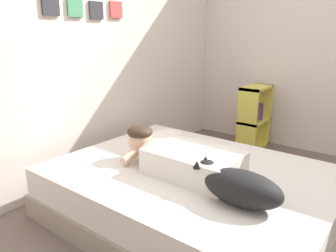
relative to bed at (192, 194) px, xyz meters
name	(u,v)px	position (x,y,z in m)	size (l,w,h in m)	color
ground_plane	(255,237)	(0.06, -0.49, -0.19)	(12.00, 12.00, 0.00)	#66564C
back_wall	(84,44)	(0.06, 1.22, 1.06)	(4.00, 0.12, 2.50)	silver
side_wall_right	(310,42)	(2.11, -0.16, 1.06)	(0.10, 6.33, 2.50)	beige
bed	(192,194)	(0.00, 0.00, 0.00)	(1.54, 2.01, 0.40)	gray
pillow	(161,138)	(0.28, 0.53, 0.26)	(0.52, 0.32, 0.11)	white
person_lying	(177,156)	(-0.08, 0.08, 0.31)	(0.43, 0.92, 0.27)	silver
dog	(237,186)	(-0.24, -0.47, 0.30)	(0.26, 0.57, 0.21)	black
coffee_cup	(161,148)	(0.12, 0.39, 0.24)	(0.12, 0.09, 0.07)	#D84C47
cell_phone	(243,193)	(-0.13, -0.46, 0.20)	(0.07, 0.14, 0.01)	black
bookshelf	(254,117)	(1.74, 0.28, 0.19)	(0.45, 0.24, 0.75)	#D8CC4C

